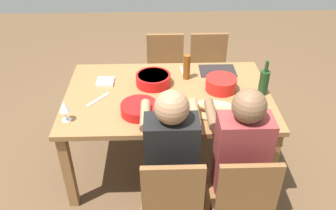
{
  "coord_description": "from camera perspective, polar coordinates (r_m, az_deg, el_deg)",
  "views": [
    {
      "loc": [
        -0.07,
        -2.38,
        2.26
      ],
      "look_at": [
        0.0,
        0.0,
        0.63
      ],
      "focal_mm": 37.41,
      "sensor_mm": 36.0,
      "label": 1
    }
  ],
  "objects": [
    {
      "name": "diner_near_center",
      "position": [
        2.32,
        0.52,
        -7.87
      ],
      "size": [
        0.41,
        0.53,
        1.2
      ],
      "color": "#2D2D38",
      "rests_on": "ground_plane"
    },
    {
      "name": "beer_bottle",
      "position": [
        2.98,
        3.06,
        6.21
      ],
      "size": [
        0.06,
        0.06,
        0.22
      ],
      "primitive_type": "cylinder",
      "color": "brown",
      "rests_on": "dining_table"
    },
    {
      "name": "cup_near_center",
      "position": [
        2.52,
        0.88,
        -1.55
      ],
      "size": [
        0.08,
        0.08,
        0.08
      ],
      "primitive_type": "cylinder",
      "color": "red",
      "rests_on": "dining_table"
    },
    {
      "name": "placemat_far_right",
      "position": [
        3.17,
        8.06,
        5.56
      ],
      "size": [
        0.32,
        0.23,
        0.01
      ],
      "primitive_type": "cube",
      "color": "black",
      "rests_on": "dining_table"
    },
    {
      "name": "chair_near_right",
      "position": [
        2.4,
        11.92,
        -14.23
      ],
      "size": [
        0.4,
        0.4,
        0.85
      ],
      "color": "brown",
      "rests_on": "ground_plane"
    },
    {
      "name": "carving_knife",
      "position": [
        2.8,
        -11.27,
        0.89
      ],
      "size": [
        0.16,
        0.19,
        0.01
      ],
      "primitive_type": "cube",
      "rotation": [
        0.0,
        0.0,
        0.9
      ],
      "color": "silver",
      "rests_on": "dining_table"
    },
    {
      "name": "cutting_board",
      "position": [
        2.61,
        7.92,
        -1.27
      ],
      "size": [
        0.45,
        0.32,
        0.02
      ],
      "primitive_type": "cube",
      "rotation": [
        0.0,
        0.0,
        -0.28
      ],
      "color": "tan",
      "rests_on": "dining_table"
    },
    {
      "name": "fork_far_center",
      "position": [
        3.14,
        2.36,
        5.54
      ],
      "size": [
        0.03,
        0.17,
        0.01
      ],
      "primitive_type": "cube",
      "rotation": [
        0.0,
        0.0,
        0.1
      ],
      "color": "silver",
      "rests_on": "dining_table"
    },
    {
      "name": "chair_far_center",
      "position": [
        3.68,
        -0.41,
        5.57
      ],
      "size": [
        0.4,
        0.4,
        0.85
      ],
      "color": "brown",
      "rests_on": "ground_plane"
    },
    {
      "name": "dining_table",
      "position": [
        2.86,
        0.0,
        0.49
      ],
      "size": [
        1.65,
        1.05,
        0.74
      ],
      "color": "olive",
      "rests_on": "ground_plane"
    },
    {
      "name": "bread_loaf",
      "position": [
        2.58,
        8.01,
        -0.28
      ],
      "size": [
        0.34,
        0.19,
        0.09
      ],
      "primitive_type": "ellipsoid",
      "rotation": [
        0.0,
        0.0,
        -0.28
      ],
      "color": "tan",
      "rests_on": "cutting_board"
    },
    {
      "name": "chair_far_right",
      "position": [
        3.72,
        6.65,
        5.64
      ],
      "size": [
        0.4,
        0.4,
        0.85
      ],
      "color": "brown",
      "rests_on": "ground_plane"
    },
    {
      "name": "ground_plane",
      "position": [
        3.28,
        0.0,
        -9.11
      ],
      "size": [
        8.0,
        8.0,
        0.0
      ],
      "primitive_type": "plane",
      "color": "brown"
    },
    {
      "name": "serving_bowl_fruit",
      "position": [
        2.87,
        8.64,
        3.53
      ],
      "size": [
        0.25,
        0.25,
        0.11
      ],
      "color": "red",
      "rests_on": "dining_table"
    },
    {
      "name": "napkin_stack",
      "position": [
        3.0,
        -10.18,
        3.75
      ],
      "size": [
        0.14,
        0.14,
        0.02
      ],
      "primitive_type": "cube",
      "rotation": [
        0.0,
        0.0,
        -0.01
      ],
      "color": "white",
      "rests_on": "dining_table"
    },
    {
      "name": "serving_bowl_pasta",
      "position": [
        2.92,
        -2.42,
        4.27
      ],
      "size": [
        0.29,
        0.29,
        0.09
      ],
      "color": "red",
      "rests_on": "dining_table"
    },
    {
      "name": "wine_glass",
      "position": [
        2.56,
        -16.56,
        -0.33
      ],
      "size": [
        0.08,
        0.08,
        0.17
      ],
      "color": "silver",
      "rests_on": "dining_table"
    },
    {
      "name": "serving_bowl_salad",
      "position": [
        2.58,
        -4.71,
        -0.51
      ],
      "size": [
        0.28,
        0.28,
        0.08
      ],
      "color": "red",
      "rests_on": "dining_table"
    },
    {
      "name": "wine_bottle",
      "position": [
        2.87,
        15.36,
        3.67
      ],
      "size": [
        0.08,
        0.08,
        0.29
      ],
      "color": "#193819",
      "rests_on": "dining_table"
    },
    {
      "name": "diner_near_right",
      "position": [
        2.38,
        11.63,
        -7.48
      ],
      "size": [
        0.41,
        0.53,
        1.2
      ],
      "color": "#2D2D38",
      "rests_on": "ground_plane"
    },
    {
      "name": "chair_near_center",
      "position": [
        2.34,
        0.67,
        -14.79
      ],
      "size": [
        0.4,
        0.4,
        0.85
      ],
      "color": "brown",
      "rests_on": "ground_plane"
    }
  ]
}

